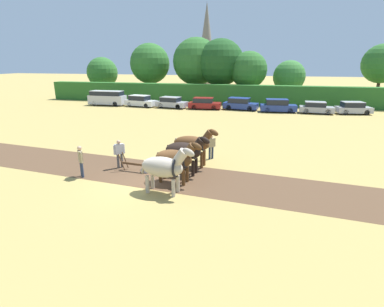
# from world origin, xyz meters

# --- Properties ---
(ground_plane) EXTENTS (240.00, 240.00, 0.00)m
(ground_plane) POSITION_xyz_m (0.00, 0.00, 0.00)
(ground_plane) COLOR #A88E4C
(plowed_furrow_strip) EXTENTS (32.99, 7.22, 0.01)m
(plowed_furrow_strip) POSITION_xyz_m (-3.47, 1.49, 0.00)
(plowed_furrow_strip) COLOR brown
(plowed_furrow_strip) RESTS_ON ground
(hedgerow) EXTENTS (56.24, 1.71, 2.84)m
(hedgerow) POSITION_xyz_m (0.00, 30.33, 1.42)
(hedgerow) COLOR #286023
(hedgerow) RESTS_ON ground
(tree_far_left) EXTENTS (5.39, 5.39, 6.78)m
(tree_far_left) POSITION_xyz_m (-23.12, 36.36, 4.07)
(tree_far_left) COLOR #4C3823
(tree_far_left) RESTS_ON ground
(tree_left) EXTENTS (6.66, 6.66, 8.99)m
(tree_left) POSITION_xyz_m (-13.80, 35.96, 5.66)
(tree_left) COLOR #4C3823
(tree_left) RESTS_ON ground
(tree_center_left) EXTENTS (7.58, 7.58, 9.79)m
(tree_center_left) POSITION_xyz_m (-5.74, 35.95, 5.99)
(tree_center_left) COLOR brown
(tree_center_left) RESTS_ON ground
(tree_center) EXTENTS (7.23, 7.23, 9.46)m
(tree_center) POSITION_xyz_m (-1.56, 34.88, 5.84)
(tree_center) COLOR #423323
(tree_center) RESTS_ON ground
(tree_center_right) EXTENTS (5.53, 5.53, 7.56)m
(tree_center_right) POSITION_xyz_m (2.88, 33.95, 4.78)
(tree_center_right) COLOR brown
(tree_center_right) RESTS_ON ground
(tree_right) EXTENTS (4.81, 4.81, 6.23)m
(tree_right) POSITION_xyz_m (8.93, 35.60, 3.81)
(tree_right) COLOR #4C3823
(tree_right) RESTS_ON ground
(tree_far_right) EXTENTS (5.46, 5.46, 8.46)m
(tree_far_right) POSITION_xyz_m (21.40, 35.75, 5.72)
(tree_far_right) COLOR #423323
(tree_far_right) RESTS_ON ground
(church_spire) EXTENTS (3.26, 3.26, 21.20)m
(church_spire) POSITION_xyz_m (-11.23, 72.00, 11.09)
(church_spire) COLOR gray
(church_spire) RESTS_ON ground
(draft_horse_lead_left) EXTENTS (2.83, 1.23, 2.44)m
(draft_horse_lead_left) POSITION_xyz_m (1.33, -1.07, 1.32)
(draft_horse_lead_left) COLOR #B2A38E
(draft_horse_lead_left) RESTS_ON ground
(draft_horse_lead_right) EXTENTS (2.70, 1.19, 2.34)m
(draft_horse_lead_right) POSITION_xyz_m (1.46, 0.30, 1.29)
(draft_horse_lead_right) COLOR #513319
(draft_horse_lead_right) RESTS_ON ground
(draft_horse_trail_left) EXTENTS (2.73, 1.21, 2.31)m
(draft_horse_trail_left) POSITION_xyz_m (1.59, 1.68, 1.32)
(draft_horse_trail_left) COLOR black
(draft_horse_trail_left) RESTS_ON ground
(draft_horse_trail_right) EXTENTS (2.92, 1.16, 2.44)m
(draft_horse_trail_right) POSITION_xyz_m (1.74, 3.06, 1.39)
(draft_horse_trail_right) COLOR brown
(draft_horse_trail_right) RESTS_ON ground
(plow) EXTENTS (1.82, 0.51, 1.13)m
(plow) POSITION_xyz_m (-1.17, 1.26, 0.33)
(plow) COLOR #4C331E
(plow) RESTS_ON ground
(farmer_at_plow) EXTENTS (0.52, 0.49, 1.70)m
(farmer_at_plow) POSITION_xyz_m (-2.42, 1.67, 0.99)
(farmer_at_plow) COLOR #4C4C4C
(farmer_at_plow) RESTS_ON ground
(farmer_beside_team) EXTENTS (0.50, 0.48, 1.61)m
(farmer_beside_team) POSITION_xyz_m (2.55, 4.61, 0.93)
(farmer_beside_team) COLOR #28334C
(farmer_beside_team) RESTS_ON ground
(farmer_onlooker_left) EXTENTS (0.49, 0.54, 1.76)m
(farmer_onlooker_left) POSITION_xyz_m (-3.76, -0.19, 1.03)
(farmer_onlooker_left) COLOR #28334C
(farmer_onlooker_left) RESTS_ON ground
(parked_van) EXTENTS (5.21, 1.92, 2.05)m
(parked_van) POSITION_xyz_m (-16.32, 25.34, 1.05)
(parked_van) COLOR #BCBCC1
(parked_van) RESTS_ON ground
(parked_car_left) EXTENTS (4.64, 2.57, 1.55)m
(parked_car_left) POSITION_xyz_m (-11.25, 25.37, 0.74)
(parked_car_left) COLOR silver
(parked_car_left) RESTS_ON ground
(parked_car_center_left) EXTENTS (4.39, 2.49, 1.47)m
(parked_car_center_left) POSITION_xyz_m (-6.63, 25.14, 0.71)
(parked_car_center_left) COLOR #A8A8B2
(parked_car_center_left) RESTS_ON ground
(parked_car_center) EXTENTS (4.28, 1.95, 1.50)m
(parked_car_center) POSITION_xyz_m (-2.11, 25.19, 0.72)
(parked_car_center) COLOR maroon
(parked_car_center) RESTS_ON ground
(parked_car_center_right) EXTENTS (4.60, 2.46, 1.55)m
(parked_car_center_right) POSITION_xyz_m (2.53, 25.75, 0.75)
(parked_car_center_right) COLOR navy
(parked_car_center_right) RESTS_ON ground
(parked_car_right) EXTENTS (4.47, 2.08, 1.61)m
(parked_car_right) POSITION_xyz_m (7.23, 24.96, 0.77)
(parked_car_right) COLOR navy
(parked_car_right) RESTS_ON ground
(parked_car_far_right) EXTENTS (3.98, 1.93, 1.41)m
(parked_car_far_right) POSITION_xyz_m (11.71, 25.05, 0.69)
(parked_car_far_right) COLOR #9E9EA8
(parked_car_far_right) RESTS_ON ground
(parked_car_end_right) EXTENTS (4.15, 2.33, 1.47)m
(parked_car_end_right) POSITION_xyz_m (15.97, 25.67, 0.70)
(parked_car_end_right) COLOR #A8A8B2
(parked_car_end_right) RESTS_ON ground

